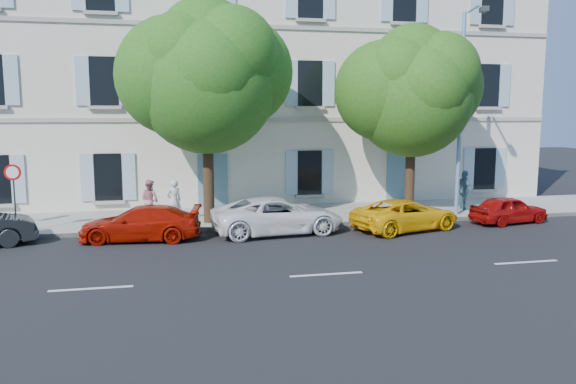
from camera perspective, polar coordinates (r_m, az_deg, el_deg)
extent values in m
plane|color=black|center=(18.96, 0.61, -5.04)|extent=(90.00, 90.00, 0.00)
cube|color=#A09E96|center=(23.22, -1.77, -2.43)|extent=(36.00, 4.50, 0.15)
cube|color=#9E998E|center=(21.12, -0.73, -3.46)|extent=(36.00, 0.16, 0.16)
cube|color=beige|center=(28.56, -3.89, 11.44)|extent=(28.00, 7.00, 12.00)
imported|color=#9F1104|center=(19.66, -14.75, -3.09)|extent=(4.22, 2.15, 1.17)
imported|color=white|center=(20.06, -1.04, -2.41)|extent=(4.91, 2.65, 1.31)
imported|color=#FFB90A|center=(21.11, 11.86, -2.27)|extent=(4.52, 3.05, 1.15)
imported|color=#9B0B09|center=(23.60, 21.51, -1.67)|extent=(3.36, 1.87, 1.08)
cylinder|color=#3A2819|center=(21.44, -8.08, 1.24)|extent=(0.41, 0.41, 3.26)
ellipsoid|color=#35781E|center=(21.32, -8.27, 10.86)|extent=(5.22, 5.22, 5.74)
cylinder|color=#3A2819|center=(23.58, 12.26, 1.36)|extent=(0.39, 0.39, 2.95)
ellipsoid|color=#38741D|center=(23.44, 12.50, 9.33)|extent=(4.79, 4.79, 5.27)
cylinder|color=#383A3D|center=(21.50, -25.99, -1.13)|extent=(0.06, 0.06, 2.04)
cylinder|color=red|center=(21.34, -26.19, 1.80)|extent=(0.56, 0.04, 0.56)
cylinder|color=#7293BF|center=(23.71, 17.09, 7.42)|extent=(0.16, 0.16, 8.06)
cylinder|color=#7293BF|center=(23.43, 18.39, 17.27)|extent=(0.45, 1.39, 0.10)
cube|color=#383A3D|center=(22.80, 19.30, 17.11)|extent=(0.36, 0.50, 0.18)
imported|color=silver|center=(21.88, -11.52, -0.88)|extent=(0.69, 0.58, 1.62)
imported|color=#C47D86|center=(22.34, -13.88, -0.81)|extent=(0.98, 0.96, 1.59)
imported|color=slate|center=(25.27, 17.47, 0.18)|extent=(0.55, 1.04, 1.70)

